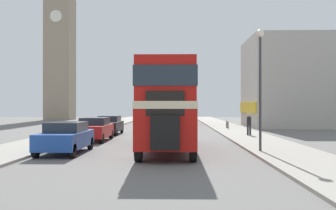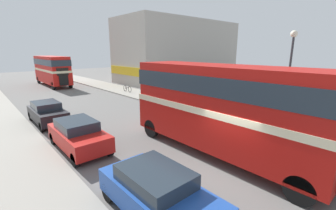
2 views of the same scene
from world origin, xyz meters
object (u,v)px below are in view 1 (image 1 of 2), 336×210
at_px(bus_distant, 176,105).
at_px(bicycle_on_pavement, 227,125).
at_px(car_parked_near, 66,137).
at_px(car_parked_mid, 94,129).
at_px(car_parked_far, 110,125).
at_px(double_decker_bus, 168,101).
at_px(pedestrian_walking, 249,123).
at_px(street_lamp, 260,71).
at_px(church_tower, 60,15).

relative_size(bus_distant, bicycle_on_pavement, 5.65).
bearing_deg(car_parked_near, bus_distant, 80.22).
bearing_deg(car_parked_near, car_parked_mid, 90.16).
bearing_deg(car_parked_far, car_parked_mid, -89.59).
relative_size(bus_distant, car_parked_mid, 2.37).
height_order(double_decker_bus, bicycle_on_pavement, double_decker_bus).
xyz_separation_m(car_parked_near, bicycle_on_pavement, (10.31, 18.62, -0.29)).
distance_m(double_decker_bus, car_parked_mid, 7.28).
bearing_deg(pedestrian_walking, bus_distant, 104.72).
distance_m(street_lamp, church_tower, 52.61).
bearing_deg(car_parked_far, double_decker_bus, -65.23).
xyz_separation_m(double_decker_bus, car_parked_mid, (-4.93, 5.05, -1.77)).
height_order(double_decker_bus, bus_distant, double_decker_bus).
xyz_separation_m(double_decker_bus, car_parked_far, (-4.97, 10.78, -1.78)).
xyz_separation_m(car_parked_near, church_tower, (-14.43, 45.02, 16.99)).
relative_size(double_decker_bus, church_tower, 0.29).
distance_m(bus_distant, street_lamp, 30.88).
distance_m(double_decker_bus, street_lamp, 4.84).
distance_m(car_parked_mid, street_lamp, 11.72).
xyz_separation_m(car_parked_mid, street_lamp, (9.42, -6.21, 3.17)).
xyz_separation_m(car_parked_near, street_lamp, (9.40, 0.20, 3.18)).
bearing_deg(pedestrian_walking, car_parked_far, 168.89).
bearing_deg(car_parked_near, double_decker_bus, 15.48).
height_order(bus_distant, car_parked_far, bus_distant).
distance_m(double_decker_bus, bus_distant, 29.41).
height_order(double_decker_bus, street_lamp, street_lamp).
bearing_deg(bus_distant, double_decker_bus, -90.76).
height_order(pedestrian_walking, bicycle_on_pavement, pedestrian_walking).
distance_m(double_decker_bus, car_parked_far, 12.00).
height_order(pedestrian_walking, street_lamp, street_lamp).
distance_m(car_parked_far, pedestrian_walking, 11.02).
relative_size(double_decker_bus, car_parked_near, 2.35).
relative_size(double_decker_bus, car_parked_far, 2.44).
bearing_deg(bicycle_on_pavement, church_tower, 133.14).
distance_m(pedestrian_walking, bicycle_on_pavement, 8.63).
relative_size(car_parked_near, car_parked_far, 1.04).
bearing_deg(car_parked_mid, double_decker_bus, -45.68).
relative_size(car_parked_far, street_lamp, 0.70).
distance_m(car_parked_far, church_tower, 39.70).
distance_m(double_decker_bus, bicycle_on_pavement, 18.20).
bearing_deg(double_decker_bus, church_tower, 113.89).
height_order(car_parked_near, pedestrian_walking, pedestrian_walking).
height_order(car_parked_mid, bicycle_on_pavement, car_parked_mid).
height_order(car_parked_near, car_parked_far, car_parked_far).
height_order(street_lamp, church_tower, church_tower).
xyz_separation_m(street_lamp, church_tower, (-23.83, 44.82, 13.81)).
bearing_deg(church_tower, street_lamp, -62.00).
bearing_deg(church_tower, bicycle_on_pavement, -46.86).
distance_m(car_parked_mid, pedestrian_walking, 11.36).
distance_m(car_parked_near, car_parked_mid, 6.41).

